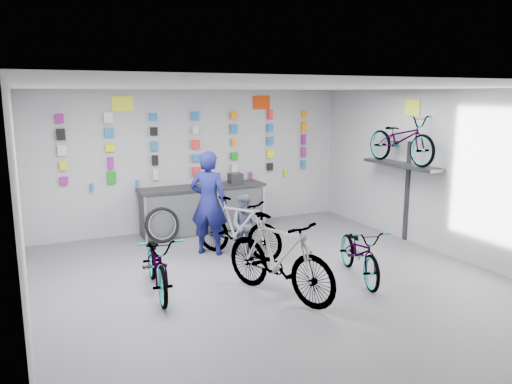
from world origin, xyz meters
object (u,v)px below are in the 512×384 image
bike_center (279,257)px  bike_right (360,252)px  clerk (209,203)px  bike_left (157,262)px  bike_service (238,227)px  counter (203,210)px  customer (246,226)px

bike_center → bike_right: bearing=-17.1°
bike_center → clerk: bearing=74.2°
bike_left → bike_center: (1.54, -0.92, 0.14)m
bike_service → clerk: (-0.41, 0.40, 0.41)m
bike_center → bike_right: bike_center is taller
counter → bike_left: bearing=-121.2°
counter → bike_center: size_ratio=1.34×
bike_service → customer: bearing=-55.7°
bike_center → clerk: size_ratio=1.05×
bike_left → bike_right: bike_left is taller
counter → bike_left: size_ratio=1.53×
bike_service → customer: 0.14m
bike_center → bike_service: bike_center is taller
bike_right → bike_left: bearing=-178.2°
clerk → bike_left: bearing=85.2°
bike_left → clerk: 2.01m
bike_left → clerk: size_ratio=0.92×
bike_right → bike_service: (-1.31, 1.85, 0.11)m
bike_left → customer: 2.11m
bike_service → customer: customer is taller
customer → bike_center: bearing=-70.6°
clerk → counter: bearing=-66.8°
bike_right → clerk: size_ratio=0.87×
counter → bike_center: (-0.20, -3.80, 0.12)m
counter → bike_right: 3.93m
bike_left → bike_right: size_ratio=1.05×
bike_center → bike_left: bearing=128.4°
bike_center → customer: bike_center is taller
clerk → customer: size_ratio=1.67×
bike_center → customer: 1.92m
counter → customer: customer is taller
bike_right → bike_service: bearing=142.3°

